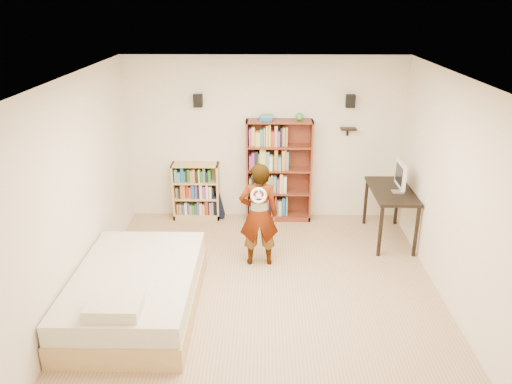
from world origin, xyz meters
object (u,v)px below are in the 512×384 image
at_px(tall_bookshelf, 279,171).
at_px(person, 259,215).
at_px(daybed, 136,286).
at_px(computer_desk, 389,215).
at_px(low_bookshelf, 196,191).

height_order(tall_bookshelf, person, tall_bookshelf).
bearing_deg(daybed, person, 38.68).
relative_size(computer_desk, daybed, 0.55).
relative_size(tall_bookshelf, low_bookshelf, 1.76).
bearing_deg(low_bookshelf, computer_desk, -13.76).
relative_size(low_bookshelf, daybed, 0.44).
distance_m(computer_desk, daybed, 3.96).
xyz_separation_m(tall_bookshelf, computer_desk, (1.69, -0.74, -0.44)).
bearing_deg(tall_bookshelf, low_bookshelf, 179.51).
bearing_deg(daybed, tall_bookshelf, 56.77).
relative_size(tall_bookshelf, computer_desk, 1.41).
relative_size(tall_bookshelf, person, 1.14).
height_order(low_bookshelf, person, person).
distance_m(low_bookshelf, daybed, 2.73).
relative_size(computer_desk, person, 0.81).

